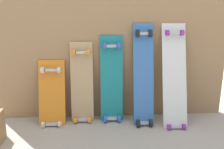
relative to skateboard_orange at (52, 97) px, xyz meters
name	(u,v)px	position (x,y,z in m)	size (l,w,h in m)	color
ground_plane	(112,118)	(0.53, 0.06, -0.24)	(12.00, 12.00, 0.00)	#A89E8E
plywood_wall_panel	(111,29)	(0.53, 0.13, 0.58)	(2.11, 0.04, 1.65)	#99724C
skateboard_orange	(52,97)	(0.00, 0.00, 0.00)	(0.23, 0.24, 0.63)	orange
skateboard_natural	(82,86)	(0.27, 0.04, 0.08)	(0.20, 0.18, 0.78)	tan
skateboard_teal	(112,83)	(0.53, 0.04, 0.11)	(0.20, 0.18, 0.83)	#197A7F
skateboard_blue	(144,78)	(0.81, -0.02, 0.16)	(0.18, 0.28, 0.94)	#386BAD
skateboard_white	(174,80)	(1.08, -0.05, 0.16)	(0.21, 0.34, 0.95)	silver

